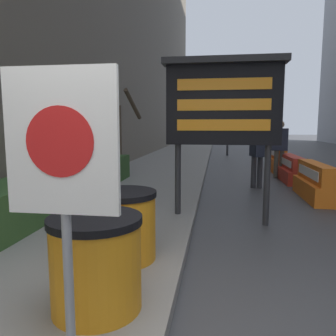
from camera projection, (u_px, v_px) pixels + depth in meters
The scene contains 14 objects.
hedge_strip at pixel (55, 188), 6.10m from camera, with size 0.90×7.24×0.65m.
bare_tree at pixel (115, 127), 10.01m from camera, with size 1.43×1.51×3.12m.
barrel_drum_foreground at pixel (96, 263), 2.64m from camera, with size 0.75×0.75×0.77m.
barrel_drum_middle at pixel (123, 225), 3.65m from camera, with size 0.75×0.75×0.77m.
warning_sign at pixel (62, 162), 1.92m from camera, with size 0.69×0.08×1.82m.
message_board at pixel (223, 104), 5.23m from camera, with size 1.93×0.36×2.68m.
jersey_barrier_orange_near at pixel (315, 183), 7.27m from camera, with size 0.53×1.90×0.80m.
jersey_barrier_red_striped at pixel (291, 170), 9.64m from camera, with size 0.57×1.97×0.75m.
jersey_barrier_orange_far at pixel (277, 160), 11.88m from camera, with size 0.54×1.81×0.91m.
traffic_cone_near at pixel (307, 166), 10.89m from camera, with size 0.32×0.32×0.56m.
traffic_cone_far at pixel (296, 165), 11.31m from camera, with size 0.33×0.33×0.59m.
traffic_light_near_curb at pixel (229, 99), 17.44m from camera, with size 0.28×0.44×4.19m.
pedestrian_worker at pixel (280, 144), 10.12m from camera, with size 0.50×0.33×1.78m.
pedestrian_passerby at pixel (258, 149), 8.47m from camera, with size 0.38×0.51×1.72m.
Camera 1 is at (0.34, -2.08, 1.62)m, focal length 35.00 mm.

